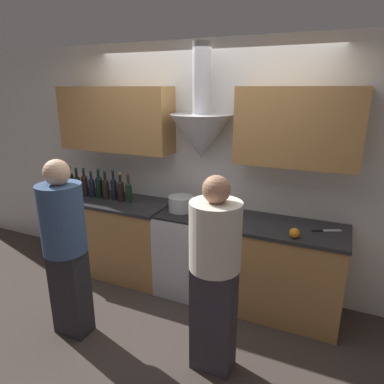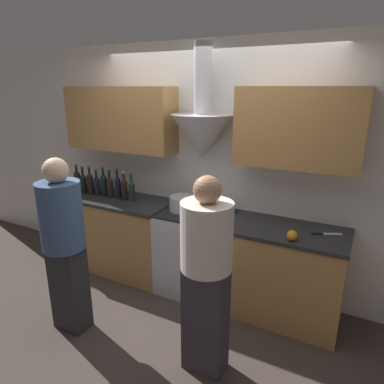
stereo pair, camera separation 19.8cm
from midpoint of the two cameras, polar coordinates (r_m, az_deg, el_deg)
ground_plane at (r=3.71m, az=0.05°, el=-18.15°), size 12.00×12.00×0.00m
wall_back at (r=3.63m, az=3.61°, el=6.43°), size 8.40×0.63×2.60m
counter_left at (r=4.22m, az=-10.76°, el=-6.82°), size 1.38×0.62×0.90m
counter_right at (r=3.47m, az=16.43°, el=-12.81°), size 1.11×0.62×0.90m
stove_range at (r=3.71m, az=2.29°, el=-9.95°), size 0.74×0.60×0.90m
wine_bottle_0 at (r=4.41m, az=-17.36°, el=1.89°), size 0.08×0.08×0.34m
wine_bottle_1 at (r=4.33m, az=-16.42°, el=1.53°), size 0.08×0.08×0.33m
wine_bottle_2 at (r=4.26m, az=-15.35°, el=1.52°), size 0.08×0.08×0.34m
wine_bottle_3 at (r=4.20m, az=-14.28°, el=1.16°), size 0.07×0.07×0.31m
wine_bottle_4 at (r=4.14m, az=-13.17°, el=1.28°), size 0.08×0.08×0.35m
wine_bottle_5 at (r=4.08m, az=-12.18°, el=0.94°), size 0.08×0.08×0.33m
wine_bottle_6 at (r=4.02m, az=-10.90°, el=0.91°), size 0.07×0.07×0.36m
wine_bottle_7 at (r=3.95m, az=-9.83°, el=0.56°), size 0.08×0.08×0.33m
wine_bottle_8 at (r=3.90m, az=-8.56°, el=0.29°), size 0.07×0.07×0.32m
stock_pot at (r=3.57m, az=-0.11°, el=-1.93°), size 0.26×0.26×0.15m
mixing_bowl at (r=3.47m, az=4.97°, el=-3.36°), size 0.27×0.27×0.06m
orange_fruit at (r=3.04m, az=18.18°, el=-6.94°), size 0.09×0.09×0.09m
chefs_knife at (r=3.28m, az=23.20°, el=-6.46°), size 0.25×0.14×0.01m
person_foreground_left at (r=3.15m, az=-18.89°, el=-7.63°), size 0.36×0.36×1.60m
person_foreground_right at (r=2.56m, az=4.65°, el=-12.99°), size 0.38×0.38×1.58m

